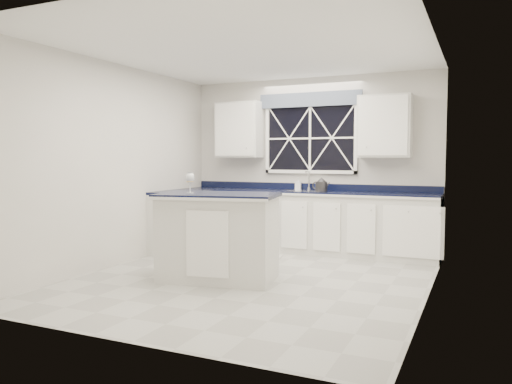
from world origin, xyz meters
The scene contains 13 objects.
ground centered at (0.00, 0.00, 0.00)m, with size 4.50×4.50×0.00m, color #B0B1AC.
back_wall centered at (0.00, 2.25, 1.35)m, with size 4.00×0.10×2.70m, color beige.
base_cabinets centered at (-0.33, 1.78, 0.45)m, with size 3.99×1.60×0.90m.
countertop centered at (0.00, 1.95, 0.92)m, with size 3.98×0.64×0.04m, color black.
dishwasher centered at (-1.10, 1.95, 0.41)m, with size 0.60×0.58×0.82m, color black.
window centered at (0.00, 2.20, 1.83)m, with size 1.65×0.09×1.26m.
upper_cabinets centered at (0.00, 2.08, 1.90)m, with size 3.10×0.34×0.90m.
faucet centered at (0.00, 2.14, 1.10)m, with size 0.05×0.20×0.30m.
island centered at (-0.35, -0.15, 0.52)m, with size 1.51×1.07×1.03m.
rug centered at (-0.70, 0.97, 0.01)m, with size 1.37×0.99×0.02m.
kettle centered at (0.27, 1.94, 1.04)m, with size 0.29×0.21×0.21m.
wine_glass centered at (-0.66, -0.28, 1.20)m, with size 0.11×0.11×0.25m.
soap_bottle centered at (-0.17, 2.14, 1.04)m, with size 0.09×0.09×0.20m, color silver.
Camera 1 is at (2.47, -5.30, 1.45)m, focal length 35.00 mm.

